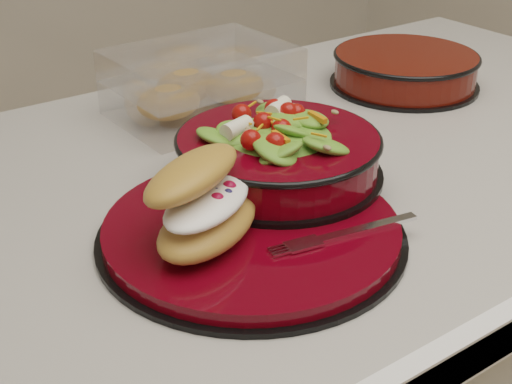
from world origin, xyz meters
TOP-DOWN VIEW (x-y plane):
  - dinner_plate at (-0.22, -0.13)m, footprint 0.32×0.32m
  - salad_bowl at (-0.14, -0.06)m, footprint 0.24×0.24m
  - croissant at (-0.28, -0.13)m, footprint 0.16×0.15m
  - fork at (-0.16, -0.20)m, footprint 0.15×0.04m
  - pastry_box at (-0.08, 0.20)m, footprint 0.25×0.18m
  - extra_bowl at (0.24, 0.11)m, footprint 0.24×0.24m

SIDE VIEW (x-z plane):
  - dinner_plate at x=-0.22m, z-range 0.90..0.92m
  - fork at x=-0.16m, z-range 0.92..0.92m
  - extra_bowl at x=0.24m, z-range 0.90..0.96m
  - pastry_box at x=-0.08m, z-range 0.90..0.99m
  - salad_bowl at x=-0.14m, z-range 0.91..1.01m
  - croissant at x=-0.28m, z-range 0.92..1.00m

